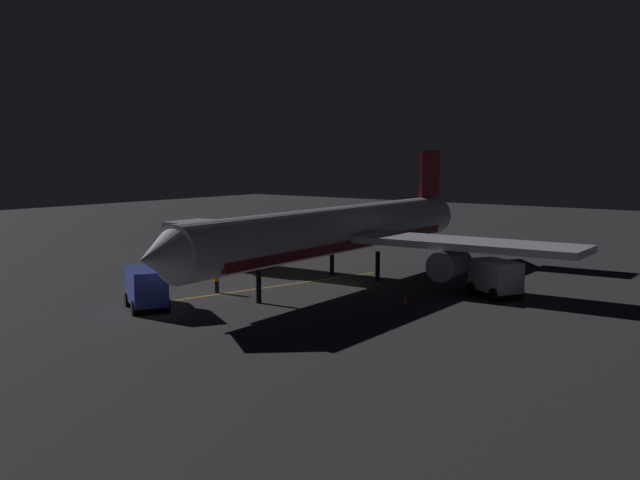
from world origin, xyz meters
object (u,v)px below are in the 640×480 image
(traffic_cone_near_right, at_px, (367,290))
(ground_crew_worker, at_px, (217,281))
(catering_truck, at_px, (490,277))
(traffic_cone_near_left, at_px, (405,301))
(baggage_truck, at_px, (145,287))
(airliner, at_px, (340,232))

(traffic_cone_near_right, bearing_deg, ground_crew_worker, 34.96)
(catering_truck, bearing_deg, traffic_cone_near_left, 64.39)
(baggage_truck, distance_m, traffic_cone_near_left, 16.88)
(airliner, bearing_deg, baggage_truck, 74.19)
(airliner, distance_m, ground_crew_worker, 10.45)
(airliner, relative_size, traffic_cone_near_right, 73.07)
(catering_truck, xyz_separation_m, traffic_cone_near_right, (7.09, 4.78, -1.02))
(traffic_cone_near_left, xyz_separation_m, traffic_cone_near_right, (4.03, -1.61, 0.00))
(ground_crew_worker, xyz_separation_m, traffic_cone_near_left, (-12.80, -4.53, -0.64))
(baggage_truck, relative_size, traffic_cone_near_left, 11.18)
(airliner, height_order, traffic_cone_near_left, airliner)
(airliner, xyz_separation_m, baggage_truck, (4.37, 15.41, -2.54))
(traffic_cone_near_right, bearing_deg, baggage_truck, 54.82)
(ground_crew_worker, distance_m, traffic_cone_near_right, 10.72)
(airliner, bearing_deg, catering_truck, -170.76)
(ground_crew_worker, height_order, traffic_cone_near_left, ground_crew_worker)
(airliner, height_order, catering_truck, airliner)
(airliner, xyz_separation_m, traffic_cone_near_left, (-8.48, 4.51, -3.62))
(baggage_truck, bearing_deg, airliner, -105.81)
(catering_truck, distance_m, traffic_cone_near_right, 8.61)
(traffic_cone_near_left, relative_size, traffic_cone_near_right, 1.00)
(baggage_truck, distance_m, ground_crew_worker, 6.39)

